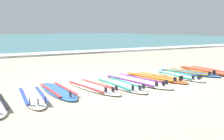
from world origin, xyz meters
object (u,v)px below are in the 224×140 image
Objects in this scene: surfboard_7 at (178,76)px; surfboard_1 at (33,96)px; surfboard_4 at (120,85)px; surfboard_9 at (206,71)px; surfboard_6 at (155,77)px; surfboard_2 at (58,91)px; surfboard_8 at (188,73)px; surfboard_3 at (92,87)px; surfboard_5 at (135,80)px.

surfboard_1 is at bearing -176.87° from surfboard_7.
surfboard_9 is (3.63, 0.35, -0.00)m from surfboard_4.
surfboard_6 is 0.87× the size of surfboard_9.
surfboard_4 is (2.17, 0.07, -0.00)m from surfboard_1.
surfboard_7 is at bearing -172.71° from surfboard_9.
surfboard_2 is 5.19m from surfboard_9.
surfboard_8 and surfboard_9 have the same top height.
surfboard_8 is (1.47, 0.11, 0.00)m from surfboard_6.
surfboard_2 and surfboard_6 have the same top height.
surfboard_7 is 0.81× the size of surfboard_9.
surfboard_2 is 0.89× the size of surfboard_8.
surfboard_8 is at bearing 20.40° from surfboard_7.
surfboard_3 is 1.34m from surfboard_5.
surfboard_7 is at bearing 0.09° from surfboard_2.
surfboard_6 is at bearing 5.79° from surfboard_5.
surfboard_1 is 1.01× the size of surfboard_2.
surfboard_3 is at bearing -175.15° from surfboard_6.
surfboard_6 is at bearing 4.85° from surfboard_3.
surfboard_5 is 3.01m from surfboard_9.
surfboard_1 is at bearing -173.74° from surfboard_5.
surfboard_6 is 1.07× the size of surfboard_7.
surfboard_2 is 0.94× the size of surfboard_7.
surfboard_9 is (2.24, 0.04, -0.00)m from surfboard_6.
surfboard_5 and surfboard_9 have the same top height.
surfboard_1 is 4.35m from surfboard_7.
surfboard_2 is at bearing 178.17° from surfboard_3.
surfboard_7 is at bearing -10.41° from surfboard_6.
surfboard_3 is 1.03× the size of surfboard_7.
surfboard_6 is at bearing -178.97° from surfboard_9.
surfboard_1 is 0.88× the size of surfboard_6.
surfboard_2 is 1.56m from surfboard_4.
surfboard_4 is at bearing -5.88° from surfboard_2.
surfboard_1 is 0.65m from surfboard_2.
surfboard_2 is at bearing -177.05° from surfboard_6.
surfboard_8 is (2.85, 0.42, -0.00)m from surfboard_4.
surfboard_3 is 0.73m from surfboard_4.
surfboard_4 is 0.67m from surfboard_5.
surfboard_4 and surfboard_7 have the same top height.
surfboard_5 is (2.18, 0.07, 0.00)m from surfboard_2.
surfboard_7 is (4.34, 0.24, -0.00)m from surfboard_1.
surfboard_3 is 0.84× the size of surfboard_9.
surfboard_1 is 0.92× the size of surfboard_3.
surfboard_9 is (5.80, 0.42, -0.00)m from surfboard_1.
surfboard_9 is (5.18, 0.19, -0.00)m from surfboard_2.
surfboard_1 and surfboard_9 have the same top height.
surfboard_5 is 1.55m from surfboard_7.
surfboard_5 is at bearing 177.48° from surfboard_7.
surfboard_4 is 1.02× the size of surfboard_7.
surfboard_2 is 0.84m from surfboard_3.
surfboard_1 is at bearing -173.84° from surfboard_6.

